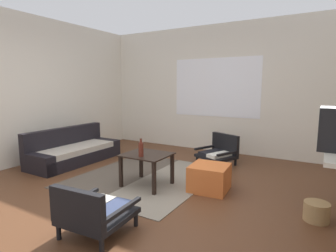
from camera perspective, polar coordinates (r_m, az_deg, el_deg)
ground_plane at (r=3.64m, az=-8.20°, el=-14.70°), size 7.80×7.80×0.00m
far_wall_with_window at (r=6.04m, az=10.12°, el=7.58°), size 5.60×0.13×2.70m
side_wall_left at (r=5.58m, az=-28.43°, el=6.65°), size 0.12×6.60×2.70m
area_rug at (r=4.38m, az=-4.74°, el=-10.51°), size 1.91×2.21×0.01m
couch at (r=5.45m, az=-19.13°, el=-5.02°), size 0.70×1.73×0.64m
coffee_table at (r=3.91m, az=-4.43°, el=-7.13°), size 0.64×0.56×0.47m
armchair_by_window at (r=5.12m, az=10.61°, el=-5.17°), size 0.77×0.73×0.54m
armchair_striped_foreground at (r=2.79m, az=-15.36°, el=-16.90°), size 0.63×0.65×0.53m
ottoman_orange at (r=3.84m, az=8.65°, el=-10.60°), size 0.54×0.54×0.35m
glass_bottle at (r=3.74m, az=-5.66°, el=-4.81°), size 0.07×0.07×0.25m
wicker_basket at (r=3.41m, az=28.57°, el=-15.42°), size 0.26×0.26×0.20m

